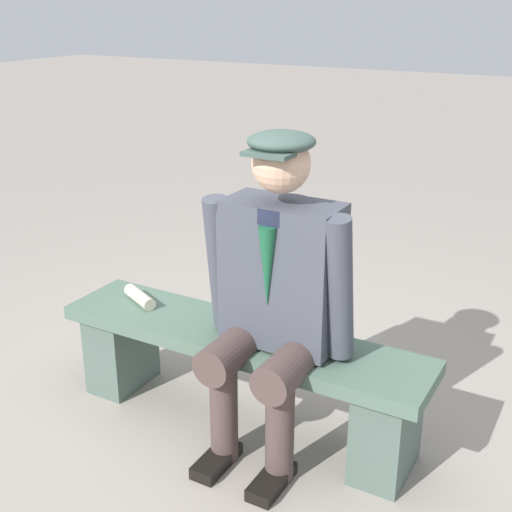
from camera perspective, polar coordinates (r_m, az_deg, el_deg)
name	(u,v)px	position (r m, az deg, el deg)	size (l,w,h in m)	color
ground_plane	(241,422)	(3.02, -1.30, -13.87)	(30.00, 30.00, 0.00)	gray
bench	(240,365)	(2.87, -1.35, -9.20)	(1.62, 0.36, 0.44)	#4C6556
seated_man	(275,288)	(2.56, 1.64, -2.75)	(0.63, 0.54, 1.29)	#424550
rolled_magazine	(140,297)	(3.08, -9.83, -3.45)	(0.06, 0.06, 0.21)	beige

